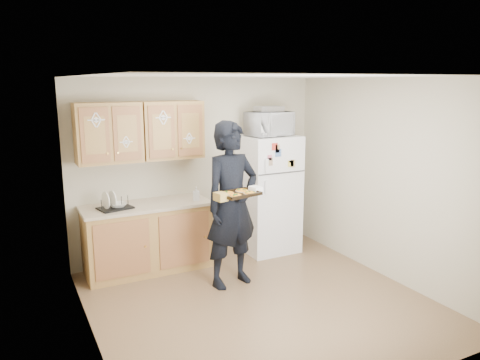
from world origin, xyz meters
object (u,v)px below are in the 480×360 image
at_px(refrigerator, 269,194).
at_px(dish_rack, 115,203).
at_px(baking_tray, 239,194).
at_px(person, 232,205).
at_px(microwave, 269,124).

bearing_deg(refrigerator, dish_rack, 179.87).
distance_m(baking_tray, dish_rack, 1.63).
bearing_deg(person, dish_rack, 134.34).
distance_m(baking_tray, microwave, 1.63).
distance_m(person, microwave, 1.51).
bearing_deg(dish_rack, microwave, -1.46).
relative_size(refrigerator, baking_tray, 3.88).
distance_m(refrigerator, baking_tray, 1.58).
distance_m(person, dish_rack, 1.47).
distance_m(refrigerator, microwave, 1.02).
xyz_separation_m(baking_tray, microwave, (1.02, 1.07, 0.66)).
xyz_separation_m(person, dish_rack, (-1.20, 0.84, -0.02)).
bearing_deg(baking_tray, dish_rack, 124.53).
bearing_deg(baking_tray, person, 68.16).
xyz_separation_m(baking_tray, dish_rack, (-1.15, 1.13, -0.23)).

